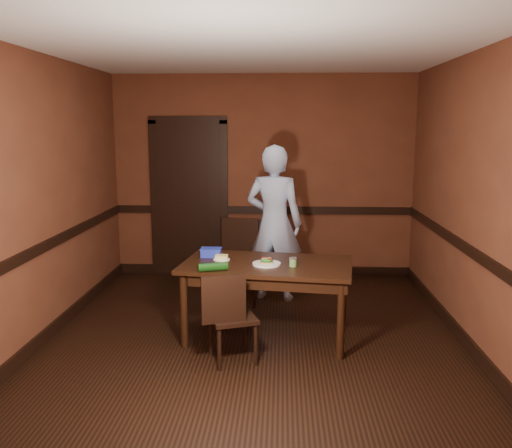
# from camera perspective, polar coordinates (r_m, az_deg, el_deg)

# --- Properties ---
(floor) EXTENTS (4.00, 4.50, 0.01)m
(floor) POSITION_cam_1_polar(r_m,az_deg,el_deg) (5.41, -0.19, -11.67)
(floor) COLOR black
(floor) RESTS_ON ground
(ceiling) EXTENTS (4.00, 4.50, 0.01)m
(ceiling) POSITION_cam_1_polar(r_m,az_deg,el_deg) (5.06, -0.20, 17.95)
(ceiling) COLOR white
(ceiling) RESTS_ON ground
(wall_back) EXTENTS (4.00, 0.02, 2.70)m
(wall_back) POSITION_cam_1_polar(r_m,az_deg,el_deg) (7.30, 0.73, 4.99)
(wall_back) COLOR brown
(wall_back) RESTS_ON ground
(wall_front) EXTENTS (4.00, 0.02, 2.70)m
(wall_front) POSITION_cam_1_polar(r_m,az_deg,el_deg) (2.86, -2.56, -3.43)
(wall_front) COLOR brown
(wall_front) RESTS_ON ground
(wall_left) EXTENTS (0.02, 4.50, 2.70)m
(wall_left) POSITION_cam_1_polar(r_m,az_deg,el_deg) (5.54, -21.34, 2.59)
(wall_left) COLOR brown
(wall_left) RESTS_ON ground
(wall_right) EXTENTS (0.02, 4.50, 2.70)m
(wall_right) POSITION_cam_1_polar(r_m,az_deg,el_deg) (5.35, 21.75, 2.30)
(wall_right) COLOR brown
(wall_right) RESTS_ON ground
(dado_back) EXTENTS (4.00, 0.03, 0.10)m
(dado_back) POSITION_cam_1_polar(r_m,az_deg,el_deg) (7.34, 0.72, 1.48)
(dado_back) COLOR black
(dado_back) RESTS_ON ground
(dado_left) EXTENTS (0.03, 4.50, 0.10)m
(dado_left) POSITION_cam_1_polar(r_m,az_deg,el_deg) (5.61, -20.90, -1.97)
(dado_left) COLOR black
(dado_left) RESTS_ON ground
(dado_right) EXTENTS (0.03, 4.50, 0.10)m
(dado_right) POSITION_cam_1_polar(r_m,az_deg,el_deg) (5.42, 21.28, -2.41)
(dado_right) COLOR black
(dado_right) RESTS_ON ground
(baseboard_back) EXTENTS (4.00, 0.03, 0.12)m
(baseboard_back) POSITION_cam_1_polar(r_m,az_deg,el_deg) (7.52, 0.71, -4.86)
(baseboard_back) COLOR black
(baseboard_back) RESTS_ON ground
(baseboard_left) EXTENTS (0.03, 4.50, 0.12)m
(baseboard_left) POSITION_cam_1_polar(r_m,az_deg,el_deg) (5.84, -20.36, -10.06)
(baseboard_left) COLOR black
(baseboard_left) RESTS_ON ground
(baseboard_right) EXTENTS (0.03, 4.50, 0.12)m
(baseboard_right) POSITION_cam_1_polar(r_m,az_deg,el_deg) (5.65, 20.72, -10.74)
(baseboard_right) COLOR black
(baseboard_right) RESTS_ON ground
(door) EXTENTS (1.05, 0.07, 2.20)m
(door) POSITION_cam_1_polar(r_m,az_deg,el_deg) (7.40, -7.05, 2.98)
(door) COLOR black
(door) RESTS_ON ground
(dining_table) EXTENTS (1.69, 1.10, 0.75)m
(dining_table) POSITION_cam_1_polar(r_m,az_deg,el_deg) (5.25, 1.16, -8.05)
(dining_table) COLOR black
(dining_table) RESTS_ON floor
(chair_far) EXTENTS (0.52, 0.52, 0.95)m
(chair_far) POSITION_cam_1_polar(r_m,az_deg,el_deg) (6.27, -1.46, -4.00)
(chair_far) COLOR black
(chair_far) RESTS_ON floor
(chair_near) EXTENTS (0.49, 0.49, 0.81)m
(chair_near) POSITION_cam_1_polar(r_m,az_deg,el_deg) (4.75, -2.48, -9.65)
(chair_near) COLOR black
(chair_near) RESTS_ON floor
(person) EXTENTS (0.75, 0.58, 1.82)m
(person) POSITION_cam_1_polar(r_m,az_deg,el_deg) (6.31, 1.91, 0.10)
(person) COLOR #ACC1E9
(person) RESTS_ON floor
(sandwich_plate) EXTENTS (0.26, 0.26, 0.07)m
(sandwich_plate) POSITION_cam_1_polar(r_m,az_deg,el_deg) (5.07, 1.12, -4.11)
(sandwich_plate) COLOR white
(sandwich_plate) RESTS_ON dining_table
(sauce_jar) EXTENTS (0.07, 0.07, 0.08)m
(sauce_jar) POSITION_cam_1_polar(r_m,az_deg,el_deg) (5.02, 3.91, -4.01)
(sauce_jar) COLOR #659A4A
(sauce_jar) RESTS_ON dining_table
(cheese_saucer) EXTENTS (0.16, 0.16, 0.05)m
(cheese_saucer) POSITION_cam_1_polar(r_m,az_deg,el_deg) (5.26, -3.65, -3.59)
(cheese_saucer) COLOR white
(cheese_saucer) RESTS_ON dining_table
(food_tub) EXTENTS (0.21, 0.14, 0.09)m
(food_tub) POSITION_cam_1_polar(r_m,az_deg,el_deg) (5.39, -4.75, -2.99)
(food_tub) COLOR blue
(food_tub) RESTS_ON dining_table
(wrapped_veg) EXTENTS (0.28, 0.15, 0.07)m
(wrapped_veg) POSITION_cam_1_polar(r_m,az_deg,el_deg) (4.87, -4.56, -4.52)
(wrapped_veg) COLOR #113C0E
(wrapped_veg) RESTS_ON dining_table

